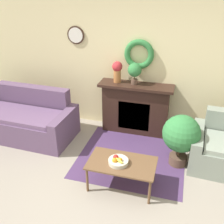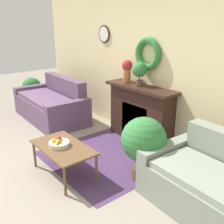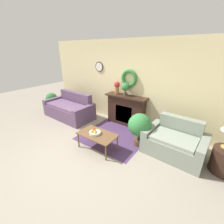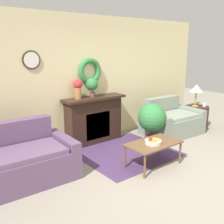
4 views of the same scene
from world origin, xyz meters
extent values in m
plane|color=gray|center=(0.00, 0.00, 0.00)|extent=(16.00, 16.00, 0.00)
cube|color=#4C335B|center=(0.13, 1.26, 0.00)|extent=(1.80, 1.66, 0.01)
cube|color=beige|center=(0.00, 2.36, 1.35)|extent=(6.80, 0.06, 2.70)
cylinder|color=#382319|center=(-1.24, 2.31, 1.82)|extent=(0.34, 0.02, 0.34)
cylinder|color=white|center=(-1.24, 2.30, 1.82)|extent=(0.29, 0.01, 0.29)
torus|color=#337A3D|center=(0.00, 2.27, 1.55)|extent=(0.55, 0.11, 0.55)
cube|color=#331E16|center=(0.00, 2.16, 0.48)|extent=(1.27, 0.34, 0.96)
cube|color=black|center=(0.00, 2.00, 0.41)|extent=(0.61, 0.02, 0.58)
cube|color=orange|center=(0.00, 1.99, 0.34)|extent=(0.49, 0.01, 0.32)
cube|color=#331E16|center=(0.00, 2.13, 0.99)|extent=(1.41, 0.41, 0.05)
cube|color=#604766|center=(-2.03, 1.30, 0.23)|extent=(1.58, 0.80, 0.46)
cube|color=#604766|center=(-2.01, 1.77, 0.45)|extent=(1.56, 0.26, 0.90)
cube|color=#604766|center=(-1.16, 1.37, 0.30)|extent=(0.20, 0.96, 0.60)
cube|color=#6A4E70|center=(-2.03, 1.30, 0.50)|extent=(1.51, 0.73, 0.08)
cube|color=gray|center=(1.76, 1.34, 0.22)|extent=(1.06, 0.78, 0.44)
cube|color=gray|center=(1.79, 1.80, 0.42)|extent=(1.03, 0.26, 0.85)
cube|color=gray|center=(1.18, 1.47, 0.29)|extent=(0.22, 0.93, 0.58)
cube|color=gray|center=(2.36, 1.40, 0.29)|extent=(0.22, 0.93, 0.58)
cube|color=gray|center=(1.76, 1.34, 0.48)|extent=(1.02, 0.72, 0.08)
cube|color=brown|center=(0.13, 0.52, 0.42)|extent=(0.97, 0.56, 0.03)
cylinder|color=brown|center=(-0.31, 0.28, 0.20)|extent=(0.04, 0.04, 0.41)
cylinder|color=brown|center=(0.58, 0.28, 0.20)|extent=(0.04, 0.04, 0.41)
cylinder|color=brown|center=(-0.31, 0.76, 0.20)|extent=(0.04, 0.04, 0.41)
cylinder|color=brown|center=(0.58, 0.76, 0.20)|extent=(0.04, 0.04, 0.41)
cylinder|color=beige|center=(0.09, 0.49, 0.46)|extent=(0.29, 0.29, 0.06)
sphere|color=#B2231E|center=(0.04, 0.51, 0.51)|extent=(0.08, 0.08, 0.08)
sphere|color=orange|center=(0.05, 0.44, 0.51)|extent=(0.07, 0.07, 0.07)
sphere|color=orange|center=(0.12, 0.47, 0.51)|extent=(0.07, 0.07, 0.07)
ellipsoid|color=yellow|center=(0.10, 0.45, 0.51)|extent=(0.16, 0.13, 0.04)
cylinder|color=#331E16|center=(2.80, 1.43, 0.27)|extent=(0.54, 0.54, 0.54)
cylinder|color=#B28E42|center=(2.73, 1.48, 0.55)|extent=(0.17, 0.17, 0.02)
cylinder|color=#B28E42|center=(2.73, 1.48, 0.74)|extent=(0.04, 0.04, 0.36)
cone|color=silver|center=(2.73, 1.48, 1.01)|extent=(0.35, 0.35, 0.19)
cylinder|color=silver|center=(2.92, 1.33, 0.58)|extent=(0.09, 0.09, 0.09)
cylinder|color=#AD6B38|center=(-0.38, 2.16, 1.13)|extent=(0.14, 0.14, 0.23)
sphere|color=#B72D33|center=(-0.38, 2.16, 1.32)|extent=(0.19, 0.19, 0.19)
cylinder|color=brown|center=(-0.04, 2.14, 1.06)|extent=(0.12, 0.12, 0.10)
cylinder|color=#4C3823|center=(-0.04, 2.14, 1.15)|extent=(0.02, 0.02, 0.07)
sphere|color=#337A3D|center=(-0.04, 2.14, 1.29)|extent=(0.26, 0.26, 0.26)
cylinder|color=brown|center=(0.91, 1.30, 0.08)|extent=(0.30, 0.30, 0.16)
cylinder|color=#4C3823|center=(0.91, 1.30, 0.24)|extent=(0.05, 0.05, 0.17)
sphere|color=#337A3D|center=(0.91, 1.30, 0.58)|extent=(0.61, 0.61, 0.61)
camera|label=1|loc=(0.82, -2.41, 2.77)|focal=42.00mm
camera|label=2|loc=(3.07, -1.01, 2.06)|focal=42.00mm
camera|label=3|loc=(2.31, -1.91, 2.38)|focal=24.00mm
camera|label=4|loc=(-3.09, -2.40, 2.06)|focal=42.00mm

